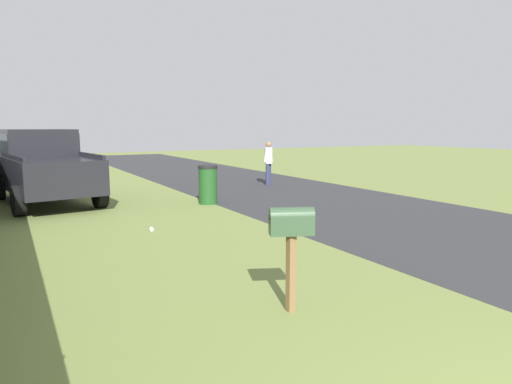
{
  "coord_description": "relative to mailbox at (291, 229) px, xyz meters",
  "views": [
    {
      "loc": [
        -0.27,
        3.05,
        2.15
      ],
      "look_at": [
        5.39,
        -0.05,
        1.23
      ],
      "focal_mm": 32.04,
      "sensor_mm": 36.0,
      "label": 1
    }
  ],
  "objects": [
    {
      "name": "pedestrian",
      "position": [
        10.42,
        -5.78,
        -0.06
      ],
      "size": [
        0.3,
        0.51,
        1.62
      ],
      "rotation": [
        0.0,
        0.0,
        0.55
      ],
      "color": "#2D3351",
      "rests_on": "ground"
    },
    {
      "name": "litter_cup_far_scatter",
      "position": [
        4.91,
        0.26,
        -0.95
      ],
      "size": [
        0.11,
        0.09,
        0.08
      ],
      "primitive_type": "cylinder",
      "rotation": [
        0.0,
        1.57,
        2.99
      ],
      "color": "white",
      "rests_on": "ground"
    },
    {
      "name": "road_asphalt",
      "position": [
        1.96,
        -5.19,
        -0.99
      ],
      "size": [
        60.0,
        5.89,
        0.01
      ],
      "primitive_type": "cube",
      "color": "#2D2D30",
      "rests_on": "ground"
    },
    {
      "name": "trash_bin",
      "position": [
        7.54,
        -2.12,
        -0.44
      ],
      "size": [
        0.55,
        0.55,
        1.09
      ],
      "color": "#1E4C1E",
      "rests_on": "ground"
    },
    {
      "name": "mailbox",
      "position": [
        0.0,
        0.0,
        0.0
      ],
      "size": [
        0.38,
        0.55,
        1.24
      ],
      "rotation": [
        0.0,
        0.0,
        -0.39
      ],
      "color": "brown",
      "rests_on": "ground"
    },
    {
      "name": "pickup_truck",
      "position": [
        9.94,
        1.9,
        0.11
      ],
      "size": [
        5.09,
        2.75,
        2.09
      ],
      "rotation": [
        0.0,
        0.0,
        0.14
      ],
      "color": "black",
      "rests_on": "ground"
    }
  ]
}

